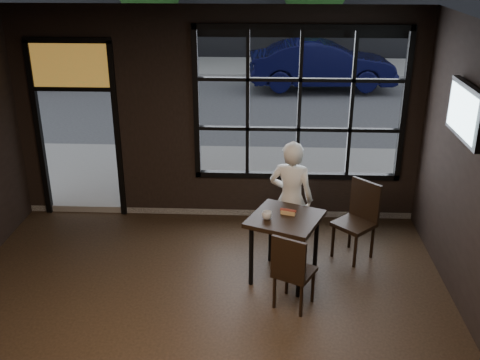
{
  "coord_description": "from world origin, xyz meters",
  "views": [
    {
      "loc": [
        0.71,
        -4.43,
        3.93
      ],
      "look_at": [
        0.4,
        2.2,
        1.15
      ],
      "focal_mm": 42.0,
      "sensor_mm": 36.0,
      "label": 1
    }
  ],
  "objects_px": {
    "man": "(291,199)",
    "navy_car": "(322,64)",
    "cafe_table": "(284,248)",
    "chair_near": "(295,269)"
  },
  "relations": [
    {
      "from": "man",
      "to": "navy_car",
      "type": "xyz_separation_m",
      "value": [
        1.23,
        9.4,
        -0.03
      ]
    },
    {
      "from": "navy_car",
      "to": "man",
      "type": "bearing_deg",
      "value": 169.08
    },
    {
      "from": "man",
      "to": "navy_car",
      "type": "distance_m",
      "value": 9.48
    },
    {
      "from": "chair_near",
      "to": "man",
      "type": "height_order",
      "value": "man"
    },
    {
      "from": "navy_car",
      "to": "cafe_table",
      "type": "bearing_deg",
      "value": 169.02
    },
    {
      "from": "chair_near",
      "to": "navy_car",
      "type": "bearing_deg",
      "value": -69.36
    },
    {
      "from": "navy_car",
      "to": "chair_near",
      "type": "bearing_deg",
      "value": 169.98
    },
    {
      "from": "chair_near",
      "to": "cafe_table",
      "type": "bearing_deg",
      "value": -52.63
    },
    {
      "from": "cafe_table",
      "to": "man",
      "type": "xyz_separation_m",
      "value": [
        0.09,
        0.64,
        0.38
      ]
    },
    {
      "from": "cafe_table",
      "to": "navy_car",
      "type": "distance_m",
      "value": 10.14
    }
  ]
}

